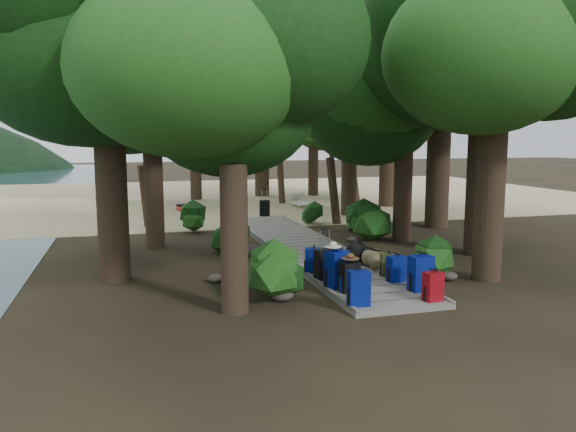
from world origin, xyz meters
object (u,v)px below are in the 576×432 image
object	(u,v)px
backpack_left_d	(314,259)
lone_suitcase_on_sand	(265,208)
backpack_left_a	(359,286)
backpack_right_a	(433,285)
duffel_right_khaki	(376,259)
backpack_left_c	(337,267)
suitcase_on_boardwalk	(325,264)
kayak	(181,206)
backpack_left_b	(349,275)
backpack_right_b	(421,271)
backpack_right_d	(389,264)
duffel_right_black	(361,253)
backpack_right_c	(396,267)
sun_lounger	(301,201)

from	to	relation	value
backpack_left_d	lone_suitcase_on_sand	size ratio (longest dim) A/B	0.96
backpack_left_a	backpack_left_d	distance (m)	2.63
backpack_left_d	backpack_right_a	distance (m)	3.09
backpack_right_a	duffel_right_khaki	bearing A→B (deg)	78.05
backpack_left_c	suitcase_on_boardwalk	xyz separation A→B (m)	(-0.01, 0.70, -0.09)
backpack_left_a	kayak	bearing A→B (deg)	102.26
backpack_left_b	backpack_right_b	xyz separation A→B (m)	(1.40, -0.31, 0.06)
backpack_right_d	lone_suitcase_on_sand	world-z (taller)	backpack_right_d
backpack_left_d	backpack_right_a	world-z (taller)	backpack_left_d
backpack_left_b	suitcase_on_boardwalk	distance (m)	1.11
backpack_left_d	duffel_right_black	size ratio (longest dim) A/B	0.87
backpack_left_c	duffel_right_black	distance (m)	2.53
backpack_left_b	duffel_right_black	bearing A→B (deg)	52.43
backpack_left_a	backpack_right_a	distance (m)	1.46
backpack_right_d	lone_suitcase_on_sand	size ratio (longest dim) A/B	0.85
backpack_left_b	backpack_right_c	xyz separation A→B (m)	(1.26, 0.48, -0.03)
backpack_left_d	backpack_right_b	xyz separation A→B (m)	(1.55, -2.05, 0.09)
backpack_left_a	duffel_right_khaki	xyz separation A→B (m)	(1.61, 2.72, -0.16)
backpack_left_c	duffel_right_khaki	bearing A→B (deg)	19.11
duffel_right_black	sun_lounger	world-z (taller)	sun_lounger
backpack_right_a	backpack_right_d	distance (m)	1.99
backpack_left_a	backpack_right_b	bearing A→B (deg)	25.77
backpack_left_a	suitcase_on_boardwalk	size ratio (longest dim) A/B	1.10
backpack_right_a	duffel_right_black	world-z (taller)	backpack_right_a
backpack_right_c	backpack_right_d	bearing A→B (deg)	75.93
backpack_right_c	backpack_right_d	world-z (taller)	backpack_right_c
backpack_left_b	lone_suitcase_on_sand	distance (m)	11.66
backpack_right_a	sun_lounger	size ratio (longest dim) A/B	0.33
suitcase_on_boardwalk	backpack_right_b	bearing A→B (deg)	-56.58
backpack_left_c	backpack_right_c	size ratio (longest dim) A/B	1.37
sun_lounger	lone_suitcase_on_sand	bearing A→B (deg)	-140.21
backpack_left_d	kayak	size ratio (longest dim) A/B	0.19
backpack_left_c	suitcase_on_boardwalk	size ratio (longest dim) A/B	1.28
kayak	backpack_left_b	bearing A→B (deg)	-86.87
kayak	backpack_right_b	bearing A→B (deg)	-81.75
backpack_left_d	duffel_right_khaki	world-z (taller)	backpack_left_d
backpack_right_a	backpack_right_b	world-z (taller)	backpack_right_b
sun_lounger	backpack_right_a	bearing A→B (deg)	-104.74
backpack_right_b	suitcase_on_boardwalk	size ratio (longest dim) A/B	1.21
lone_suitcase_on_sand	sun_lounger	size ratio (longest dim) A/B	0.35
backpack_right_a	backpack_right_b	distance (m)	0.71
backpack_left_d	backpack_right_d	world-z (taller)	backpack_left_d
suitcase_on_boardwalk	backpack_left_b	bearing A→B (deg)	-97.38
backpack_right_c	lone_suitcase_on_sand	distance (m)	11.13
backpack_right_d	suitcase_on_boardwalk	xyz separation A→B (m)	(-1.47, 0.11, 0.05)
kayak	backpack_left_a	bearing A→B (deg)	-87.98
lone_suitcase_on_sand	kayak	distance (m)	4.16
kayak	suitcase_on_boardwalk	bearing A→B (deg)	-86.77
backpack_right_a	backpack_right_d	xyz separation A→B (m)	(0.07, 1.99, -0.03)
backpack_right_b	duffel_right_black	size ratio (longest dim) A/B	1.12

